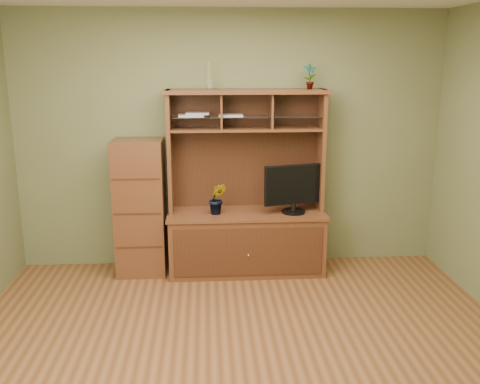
{
  "coord_description": "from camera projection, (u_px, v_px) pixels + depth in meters",
  "views": [
    {
      "loc": [
        -0.26,
        -3.62,
        2.21
      ],
      "look_at": [
        0.05,
        1.2,
        0.99
      ],
      "focal_mm": 40.0,
      "sensor_mm": 36.0,
      "label": 1
    }
  ],
  "objects": [
    {
      "name": "top_plant",
      "position": [
        310.0,
        76.0,
        5.36
      ],
      "size": [
        0.14,
        0.11,
        0.25
      ],
      "primitive_type": "imported",
      "rotation": [
        0.0,
        0.0,
        0.12
      ],
      "color": "#2F6A25",
      "rests_on": "media_hutch"
    },
    {
      "name": "reed_diffuser",
      "position": [
        209.0,
        79.0,
        5.3
      ],
      "size": [
        0.05,
        0.05,
        0.27
      ],
      "color": "silver",
      "rests_on": "media_hutch"
    },
    {
      "name": "room",
      "position": [
        243.0,
        184.0,
        3.73
      ],
      "size": [
        4.54,
        4.04,
        2.74
      ],
      "color": "brown",
      "rests_on": "ground"
    },
    {
      "name": "orchid_plant",
      "position": [
        217.0,
        199.0,
        5.44
      ],
      "size": [
        0.2,
        0.17,
        0.33
      ],
      "primitive_type": "imported",
      "rotation": [
        0.0,
        0.0,
        -0.16
      ],
      "color": "#2A581E",
      "rests_on": "media_hutch"
    },
    {
      "name": "side_cabinet",
      "position": [
        140.0,
        207.0,
        5.52
      ],
      "size": [
        0.5,
        0.46,
        1.41
      ],
      "color": "#4E2916",
      "rests_on": "room"
    },
    {
      "name": "magazines",
      "position": [
        206.0,
        115.0,
        5.39
      ],
      "size": [
        0.65,
        0.21,
        0.04
      ],
      "color": "#BBBBC0",
      "rests_on": "media_hutch"
    },
    {
      "name": "media_hutch",
      "position": [
        246.0,
        223.0,
        5.61
      ],
      "size": [
        1.66,
        0.61,
        1.9
      ],
      "color": "#4E2916",
      "rests_on": "room"
    },
    {
      "name": "monitor",
      "position": [
        294.0,
        188.0,
        5.47
      ],
      "size": [
        0.63,
        0.25,
        0.5
      ],
      "rotation": [
        0.0,
        0.0,
        0.24
      ],
      "color": "black",
      "rests_on": "media_hutch"
    }
  ]
}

